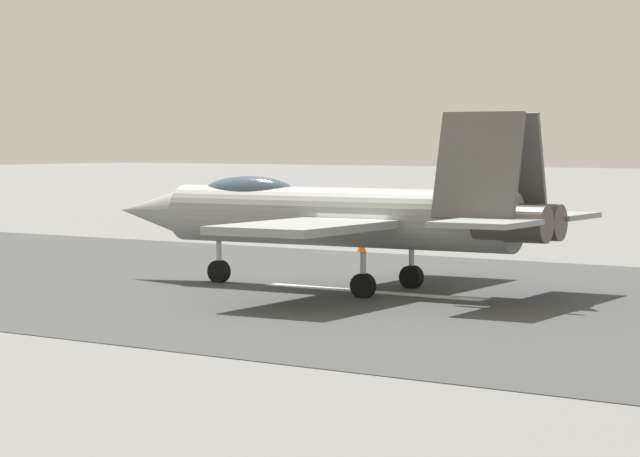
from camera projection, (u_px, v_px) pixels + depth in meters
name	position (u px, v px, depth m)	size (l,w,h in m)	color
ground_plane	(368.00, 292.00, 43.63)	(400.00, 400.00, 0.00)	slate
runway_strip	(369.00, 292.00, 43.62)	(240.00, 26.00, 0.02)	#404343
fighter_jet	(339.00, 215.00, 44.03)	(16.48, 13.24, 5.61)	gray
marker_cone_mid	(362.00, 246.00, 59.56)	(0.44, 0.44, 0.55)	orange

